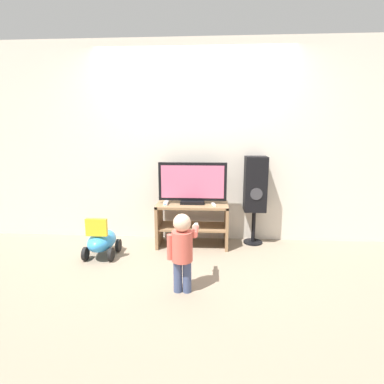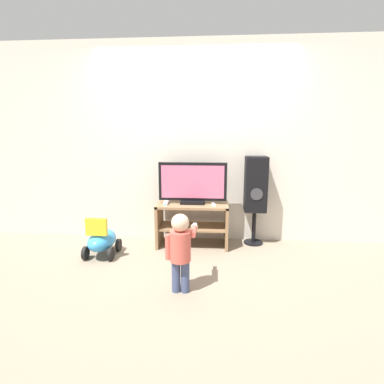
{
  "view_description": "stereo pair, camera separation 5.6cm",
  "coord_description": "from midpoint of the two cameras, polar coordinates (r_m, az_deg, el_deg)",
  "views": [
    {
      "loc": [
        0.23,
        -3.48,
        1.45
      ],
      "look_at": [
        0.0,
        0.13,
        0.72
      ],
      "focal_mm": 28.0,
      "sensor_mm": 36.0,
      "label": 1
    },
    {
      "loc": [
        0.28,
        -3.47,
        1.45
      ],
      "look_at": [
        0.0,
        0.13,
        0.72
      ],
      "focal_mm": 28.0,
      "sensor_mm": 36.0,
      "label": 2
    }
  ],
  "objects": [
    {
      "name": "ride_on_toy",
      "position": [
        3.74,
        -16.4,
        -8.79
      ],
      "size": [
        0.34,
        0.5,
        0.5
      ],
      "color": "#338CD1",
      "rests_on": "ground_plane"
    },
    {
      "name": "speaker_tower",
      "position": [
        3.91,
        12.41,
        1.02
      ],
      "size": [
        0.27,
        0.26,
        1.15
      ],
      "color": "black",
      "rests_on": "ground_plane"
    },
    {
      "name": "ground_plane",
      "position": [
        3.77,
        0.27,
        -11.2
      ],
      "size": [
        16.0,
        16.0,
        0.0
      ],
      "primitive_type": "plane",
      "color": "gray"
    },
    {
      "name": "remote_primary",
      "position": [
        3.72,
        4.56,
        -2.43
      ],
      "size": [
        0.06,
        0.13,
        0.03
      ],
      "color": "white",
      "rests_on": "tv_stand"
    },
    {
      "name": "tv_stand",
      "position": [
        3.86,
        0.52,
        -5.1
      ],
      "size": [
        0.9,
        0.43,
        0.55
      ],
      "color": "#93704C",
      "rests_on": "ground_plane"
    },
    {
      "name": "game_console",
      "position": [
        3.79,
        -4.49,
        -2.03
      ],
      "size": [
        0.05,
        0.19,
        0.04
      ],
      "color": "white",
      "rests_on": "tv_stand"
    },
    {
      "name": "child",
      "position": [
        2.74,
        -1.56,
        -10.31
      ],
      "size": [
        0.28,
        0.43,
        0.74
      ],
      "color": "#3F4C72",
      "rests_on": "ground_plane"
    },
    {
      "name": "wall_back",
      "position": [
        4.0,
        0.84,
        9.24
      ],
      "size": [
        10.0,
        0.06,
        2.6
      ],
      "color": "silver",
      "rests_on": "ground_plane"
    },
    {
      "name": "television",
      "position": [
        3.77,
        0.55,
        1.62
      ],
      "size": [
        0.86,
        0.2,
        0.52
      ],
      "color": "black",
      "rests_on": "tv_stand"
    }
  ]
}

